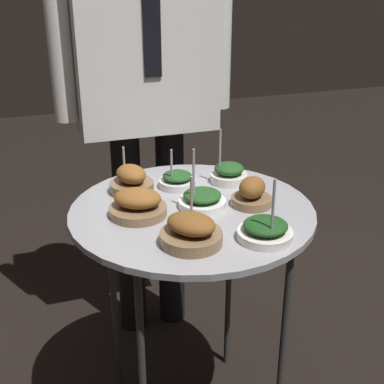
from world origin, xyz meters
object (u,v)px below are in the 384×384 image
bowl_spinach_far_rim (265,230)px  bowl_spinach_center (177,180)px  serving_cart (192,227)px  waiter_figure (144,60)px  bowl_spinach_mid_left (202,199)px  bowl_roast_mid_right (191,231)px  bowl_roast_front_center (252,194)px  bowl_spinach_front_left (229,173)px  bowl_roast_back_left (138,204)px  bowl_roast_back_right (131,181)px

bowl_spinach_far_rim → bowl_spinach_center: bearing=106.3°
serving_cart → waiter_figure: bearing=89.2°
bowl_spinach_far_rim → waiter_figure: size_ratio=0.10×
bowl_spinach_mid_left → bowl_roast_mid_right: 0.21m
bowl_spinach_far_rim → bowl_roast_front_center: size_ratio=1.50×
bowl_spinach_front_left → serving_cart: bearing=-139.3°
bowl_spinach_far_rim → bowl_roast_front_center: bowl_spinach_far_rim is taller
serving_cart → bowl_spinach_front_left: bowl_spinach_front_left is taller
serving_cart → bowl_roast_back_left: size_ratio=4.82×
bowl_spinach_center → bowl_roast_front_center: size_ratio=1.09×
bowl_spinach_front_left → waiter_figure: size_ratio=0.10×
bowl_spinach_front_left → bowl_roast_back_right: (-0.30, 0.02, 0.01)m
bowl_spinach_front_left → bowl_roast_back_left: (-0.32, -0.14, 0.00)m
bowl_spinach_front_left → bowl_spinach_center: bearing=175.4°
bowl_roast_mid_right → bowl_spinach_center: bearing=78.7°
bowl_spinach_front_left → bowl_roast_back_right: size_ratio=1.33×
bowl_roast_back_right → bowl_roast_front_center: bearing=-33.3°
bowl_spinach_center → bowl_roast_back_left: (-0.16, -0.15, 0.01)m
bowl_spinach_mid_left → bowl_roast_front_center: bearing=-12.7°
bowl_spinach_mid_left → bowl_roast_front_center: bowl_spinach_mid_left is taller
bowl_roast_back_right → bowl_spinach_center: bearing=-3.4°
bowl_spinach_far_rim → bowl_roast_back_right: 0.47m
bowl_roast_back_right → bowl_roast_front_center: (0.30, -0.20, 0.00)m
serving_cart → bowl_roast_back_left: (-0.15, 0.01, 0.09)m
bowl_spinach_front_left → bowl_spinach_far_rim: (-0.05, -0.37, -0.00)m
serving_cart → bowl_spinach_far_rim: bowl_spinach_far_rim is taller
bowl_roast_mid_right → waiter_figure: size_ratio=0.09×
bowl_roast_mid_right → bowl_spinach_far_rim: bearing=-11.7°
bowl_spinach_front_left → bowl_roast_back_left: bearing=-156.8°
bowl_spinach_center → waiter_figure: 0.49m
bowl_spinach_mid_left → bowl_roast_mid_right: bearing=-116.8°
bowl_spinach_far_rim → bowl_roast_back_left: bearing=139.1°
bowl_spinach_far_rim → bowl_roast_back_left: 0.36m
bowl_spinach_center → bowl_roast_back_left: bearing=-136.3°
bowl_spinach_far_rim → bowl_roast_back_left: size_ratio=1.10×
bowl_roast_front_center → bowl_spinach_mid_left: bearing=167.3°
serving_cart → bowl_spinach_front_left: bearing=40.7°
waiter_figure → bowl_spinach_mid_left: bearing=-87.6°
bowl_spinach_mid_left → waiter_figure: (-0.02, 0.55, 0.29)m
serving_cart → bowl_spinach_mid_left: (0.03, -0.00, 0.08)m
bowl_spinach_center → bowl_spinach_mid_left: (0.02, -0.16, 0.00)m
bowl_spinach_front_left → bowl_spinach_mid_left: bowl_spinach_mid_left is taller
bowl_roast_back_left → bowl_spinach_front_left: bearing=23.2°
bowl_spinach_center → bowl_roast_mid_right: 0.35m
serving_cart → bowl_roast_front_center: size_ratio=6.57×
waiter_figure → bowl_spinach_far_rim: bearing=-81.9°
bowl_roast_back_left → waiter_figure: (0.16, 0.54, 0.29)m
serving_cart → bowl_spinach_mid_left: size_ratio=4.32×
bowl_spinach_far_rim → bowl_roast_back_right: (-0.25, 0.39, 0.01)m
bowl_roast_front_center → bowl_spinach_center: bearing=130.4°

